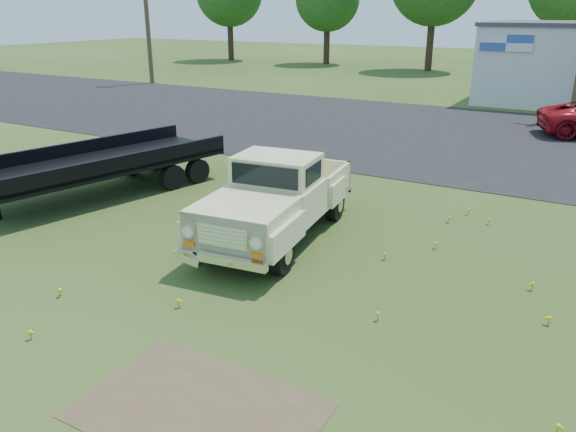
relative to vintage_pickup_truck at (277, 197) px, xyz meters
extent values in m
plane|color=#2B3F14|center=(0.53, -2.40, -0.94)|extent=(140.00, 140.00, 0.00)
cube|color=black|center=(0.53, 12.60, -0.94)|extent=(90.00, 14.00, 0.02)
cube|color=brown|center=(2.03, -5.40, -0.94)|extent=(3.00, 2.00, 0.01)
cube|color=brown|center=(-1.47, 1.10, -0.94)|extent=(2.20, 1.60, 0.01)
cube|color=silver|center=(1.03, 20.55, 2.26)|extent=(2.50, 0.08, 0.80)
cylinder|color=#493121|center=(-21.47, 19.60, 3.56)|extent=(0.30, 0.30, 9.00)
cylinder|color=#372419|center=(-27.47, 37.60, 0.86)|extent=(0.56, 0.56, 3.60)
cylinder|color=#372419|center=(-17.47, 38.60, 0.68)|extent=(0.56, 0.56, 3.24)
cylinder|color=#372419|center=(-7.47, 37.10, 1.04)|extent=(0.56, 0.56, 3.96)
cylinder|color=#372419|center=(2.53, 38.10, 0.95)|extent=(0.56, 0.56, 3.78)
camera|label=1|loc=(5.86, -9.89, 3.81)|focal=35.00mm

